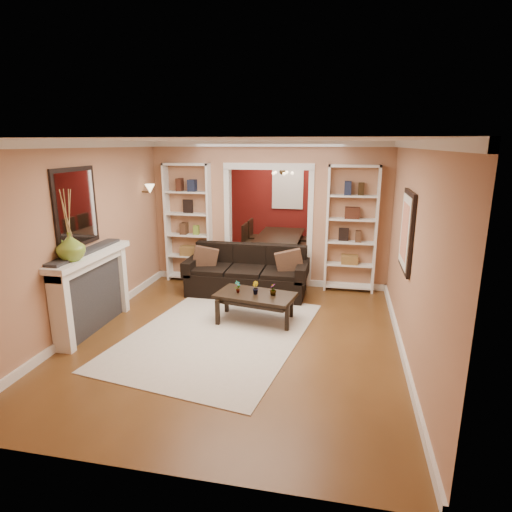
% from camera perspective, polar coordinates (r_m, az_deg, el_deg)
% --- Properties ---
extents(floor, '(8.00, 8.00, 0.00)m').
position_cam_1_polar(floor, '(7.39, -0.02, -6.31)').
color(floor, brown).
rests_on(floor, ground).
extents(ceiling, '(8.00, 8.00, 0.00)m').
position_cam_1_polar(ceiling, '(6.89, -0.02, 15.12)').
color(ceiling, white).
rests_on(ceiling, ground).
extents(wall_back, '(8.00, 0.00, 8.00)m').
position_cam_1_polar(wall_back, '(10.92, 4.26, 7.86)').
color(wall_back, tan).
rests_on(wall_back, ground).
extents(wall_front, '(8.00, 0.00, 8.00)m').
position_cam_1_polar(wall_front, '(3.35, -14.15, -8.72)').
color(wall_front, tan).
rests_on(wall_front, ground).
extents(wall_left, '(0.00, 8.00, 8.00)m').
position_cam_1_polar(wall_left, '(7.78, -16.52, 4.49)').
color(wall_left, tan).
rests_on(wall_left, ground).
extents(wall_right, '(0.00, 8.00, 8.00)m').
position_cam_1_polar(wall_right, '(6.93, 18.55, 3.12)').
color(wall_right, tan).
rests_on(wall_right, ground).
extents(partition_wall, '(4.50, 0.15, 2.70)m').
position_cam_1_polar(partition_wall, '(8.18, 1.69, 5.57)').
color(partition_wall, tan).
rests_on(partition_wall, floor).
extents(red_back_panel, '(4.44, 0.04, 2.64)m').
position_cam_1_polar(red_back_panel, '(10.89, 4.24, 7.69)').
color(red_back_panel, maroon).
rests_on(red_back_panel, floor).
extents(dining_window, '(0.78, 0.03, 0.98)m').
position_cam_1_polar(dining_window, '(10.83, 4.23, 8.87)').
color(dining_window, '#8CA5CC').
rests_on(dining_window, wall_back).
extents(area_rug, '(2.79, 3.55, 0.01)m').
position_cam_1_polar(area_rug, '(6.28, -5.13, -10.29)').
color(area_rug, beige).
rests_on(area_rug, floor).
extents(sofa, '(2.19, 0.95, 0.86)m').
position_cam_1_polar(sofa, '(7.72, -1.24, -2.02)').
color(sofa, black).
rests_on(sofa, floor).
extents(pillow_left, '(0.45, 0.24, 0.43)m').
position_cam_1_polar(pillow_left, '(7.85, -6.82, -0.27)').
color(pillow_left, brown).
rests_on(pillow_left, sofa).
extents(pillow_right, '(0.48, 0.23, 0.46)m').
position_cam_1_polar(pillow_right, '(7.51, 4.50, -0.80)').
color(pillow_right, brown).
rests_on(pillow_right, sofa).
extents(coffee_table, '(1.27, 0.84, 0.44)m').
position_cam_1_polar(coffee_table, '(6.60, -0.10, -6.88)').
color(coffee_table, black).
rests_on(coffee_table, floor).
extents(plant_left, '(0.11, 0.12, 0.19)m').
position_cam_1_polar(plant_left, '(6.55, -2.45, -4.12)').
color(plant_left, '#336626').
rests_on(plant_left, coffee_table).
extents(plant_center, '(0.13, 0.14, 0.20)m').
position_cam_1_polar(plant_center, '(6.49, -0.10, -4.26)').
color(plant_center, '#336626').
rests_on(plant_center, coffee_table).
extents(plant_right, '(0.11, 0.11, 0.18)m').
position_cam_1_polar(plant_right, '(6.45, 2.29, -4.47)').
color(plant_right, '#336626').
rests_on(plant_right, coffee_table).
extents(bookshelf_left, '(0.90, 0.30, 2.30)m').
position_cam_1_polar(bookshelf_left, '(8.45, -8.96, 4.32)').
color(bookshelf_left, white).
rests_on(bookshelf_left, floor).
extents(bookshelf_right, '(0.90, 0.30, 2.30)m').
position_cam_1_polar(bookshelf_right, '(7.93, 12.58, 3.45)').
color(bookshelf_right, white).
rests_on(bookshelf_right, floor).
extents(fireplace, '(0.32, 1.70, 1.16)m').
position_cam_1_polar(fireplace, '(6.63, -20.83, -4.49)').
color(fireplace, white).
rests_on(fireplace, floor).
extents(vase, '(0.38, 0.38, 0.38)m').
position_cam_1_polar(vase, '(6.11, -23.48, 1.17)').
color(vase, olive).
rests_on(vase, fireplace).
extents(mirror, '(0.03, 0.95, 1.10)m').
position_cam_1_polar(mirror, '(6.44, -22.88, 5.95)').
color(mirror, silver).
rests_on(mirror, wall_left).
extents(wall_sconce, '(0.18, 0.18, 0.22)m').
position_cam_1_polar(wall_sconce, '(8.16, -14.34, 8.50)').
color(wall_sconce, '#FFE0A5').
rests_on(wall_sconce, wall_left).
extents(framed_art, '(0.04, 0.85, 1.05)m').
position_cam_1_polar(framed_art, '(5.91, 19.39, 3.12)').
color(framed_art, black).
rests_on(framed_art, wall_right).
extents(dining_table, '(1.77, 0.99, 0.62)m').
position_cam_1_polar(dining_table, '(9.94, 3.38, 1.11)').
color(dining_table, black).
rests_on(dining_table, floor).
extents(dining_chair_nw, '(0.50, 0.50, 0.92)m').
position_cam_1_polar(dining_chair_nw, '(9.71, -0.07, 1.71)').
color(dining_chair_nw, black).
rests_on(dining_chair_nw, floor).
extents(dining_chair_ne, '(0.52, 0.52, 0.91)m').
position_cam_1_polar(dining_chair_ne, '(9.56, 6.40, 1.37)').
color(dining_chair_ne, black).
rests_on(dining_chair_ne, floor).
extents(dining_chair_sw, '(0.51, 0.51, 0.92)m').
position_cam_1_polar(dining_chair_sw, '(10.29, 0.61, 2.45)').
color(dining_chair_sw, black).
rests_on(dining_chair_sw, floor).
extents(dining_chair_se, '(0.53, 0.53, 0.92)m').
position_cam_1_polar(dining_chair_se, '(10.14, 6.72, 2.17)').
color(dining_chair_se, black).
rests_on(dining_chair_se, floor).
extents(chandelier, '(0.50, 0.50, 0.30)m').
position_cam_1_polar(chandelier, '(9.57, 3.30, 10.94)').
color(chandelier, '#352918').
rests_on(chandelier, ceiling).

